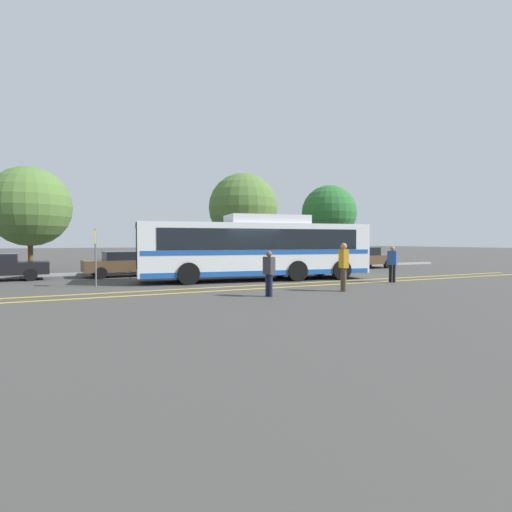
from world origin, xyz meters
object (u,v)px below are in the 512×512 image
Objects in this scene: tree_0 at (329,213)px; tree_2 at (243,208)px; parked_car_2 at (221,262)px; pedestrian_1 at (344,263)px; parked_car_3 at (299,260)px; pedestrian_0 at (392,262)px; parked_car_4 at (363,258)px; pedestrian_2 at (269,271)px; transit_bus at (256,248)px; parked_car_1 at (122,264)px; bus_stop_sign at (96,250)px; tree_1 at (30,207)px.

tree_2 reaches higher than tree_0.
pedestrian_1 is (1.36, -10.02, 0.37)m from parked_car_2.
parked_car_2 is 5.62m from parked_car_3.
parked_car_3 is (5.62, 0.28, -0.05)m from parked_car_2.
pedestrian_0 is 0.26× the size of tree_0.
tree_0 is (0.57, 4.97, 3.56)m from parked_car_4.
parked_car_4 is (5.28, -0.16, 0.09)m from parked_car_3.
pedestrian_0 is 1.06× the size of pedestrian_2.
parked_car_3 is 8.41m from tree_0.
tree_0 is (11.25, 9.60, 2.69)m from transit_bus.
pedestrian_0 is at bearing -177.73° from parked_car_3.
parked_car_2 is at bearing 10.23° from transit_bus.
tree_0 is (11.47, 5.09, 3.60)m from parked_car_2.
parked_car_1 is 14.17m from pedestrian_0.
tree_1 is at bearing 26.68° from bus_stop_sign.
tree_1 is (-3.07, 8.80, 2.43)m from bus_stop_sign.
transit_bus is 11.67m from parked_car_4.
parked_car_1 is 6.96m from tree_1.
pedestrian_1 is 0.30× the size of tree_1.
bus_stop_sign reaches higher than pedestrian_2.
parked_car_1 is 1.72× the size of bus_stop_sign.
pedestrian_1 reaches higher than parked_car_4.
tree_0 reaches higher than tree_1.
parked_car_2 is at bearing -23.26° from tree_1.
tree_1 is (-4.70, 3.96, 3.27)m from parked_car_1.
parked_car_4 is 0.76× the size of tree_1.
tree_0 reaches higher than parked_car_4.
parked_car_4 is 13.92m from pedestrian_1.
tree_2 is at bearing -179.77° from tree_0.
pedestrian_1 is (-9.54, -10.14, 0.33)m from parked_car_4.
parked_car_2 is 10.28m from pedestrian_2.
parked_car_2 is 11.69m from tree_1.
transit_bus is 2.49× the size of parked_car_4.
tree_1 reaches higher than parked_car_3.
pedestrian_1 is at bearing -171.87° from parked_car_2.
bus_stop_sign is at bearing -80.49° from parked_car_4.
parked_car_1 is (-5.83, 4.98, -0.92)m from transit_bus.
parked_car_4 is 16.39m from pedestrian_2.
parked_car_3 is at bearing -67.49° from tree_2.
tree_2 reaches higher than pedestrian_1.
parked_car_3 is 6.41m from tree_2.
transit_bus is 7.28m from parked_car_3.
tree_2 is (-1.91, 13.32, 3.47)m from pedestrian_0.
parked_car_1 is 0.88× the size of parked_car_4.
pedestrian_0 is (-5.35, -8.37, 0.22)m from parked_car_4.
pedestrian_2 is (-7.54, -10.37, 0.24)m from parked_car_3.
parked_car_3 is 2.54× the size of pedestrian_0.
parked_car_4 is at bearing 114.55° from pedestrian_2.
parked_car_4 is 2.56× the size of pedestrian_1.
bus_stop_sign reaches higher than parked_car_3.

